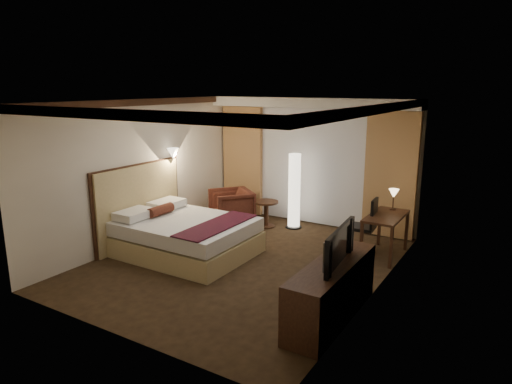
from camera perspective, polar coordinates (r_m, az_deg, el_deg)
The scene contains 21 objects.
floor at distance 7.87m, azimuth -1.54°, elevation -8.75°, with size 4.50×5.50×0.01m, color black.
ceiling at distance 7.31m, azimuth -1.67°, elevation 11.29°, with size 4.50×5.50×0.01m, color white.
back_wall at distance 9.85m, azimuth 7.16°, elevation 3.80°, with size 4.50×0.02×2.70m, color beige.
left_wall at distance 8.88m, azimuth -13.88°, elevation 2.48°, with size 0.02×5.50×2.70m, color beige.
right_wall at distance 6.56m, azimuth 15.13°, elevation -1.32°, with size 0.02×5.50×2.70m, color beige.
crown_molding at distance 7.31m, azimuth -1.66°, elevation 10.82°, with size 4.50×5.50×0.12m, color black, non-canonical shape.
soffit at distance 9.50m, azimuth 6.74°, elevation 11.05°, with size 4.50×0.50×0.20m, color white.
curtain_sheer at distance 9.80m, azimuth 6.95°, elevation 3.16°, with size 2.48×0.04×2.45m, color silver.
curtain_left_drape at distance 10.55m, azimuth -1.63°, elevation 3.97°, with size 1.00×0.14×2.45m, color tan.
curtain_right_drape at distance 9.18m, azimuth 16.48°, elevation 2.03°, with size 1.00×0.14×2.45m, color tan.
wall_sconce at distance 9.21m, azimuth -10.32°, elevation 4.73°, with size 0.24×0.24×0.24m, color white, non-canonical shape.
bed at distance 8.22m, azimuth -8.66°, elevation -5.52°, with size 2.23×1.74×0.65m, color white, non-canonical shape.
headboard at distance 8.84m, azimuth -14.35°, elevation -1.58°, with size 0.12×2.04×1.50m, color tan, non-canonical shape.
armchair at distance 9.80m, azimuth -3.11°, elevation -1.71°, with size 0.82×0.77×0.85m, color #451C14.
side_table at distance 9.68m, azimuth 1.28°, elevation -2.76°, with size 0.51×0.51×0.56m, color black, non-canonical shape.
floor_lamp at distance 9.52m, azimuth 4.81°, elevation 0.13°, with size 0.33×0.33×1.59m, color white, non-canonical shape.
desk at distance 8.34m, azimuth 15.80°, elevation -5.25°, with size 0.55×1.12×0.75m, color black, non-canonical shape.
desk_lamp at distance 8.57m, azimuth 16.79°, elevation -1.02°, with size 0.18×0.18×0.34m, color #FFD899, non-canonical shape.
office_chair at distance 8.35m, azimuth 13.18°, elevation -4.08°, with size 0.49×0.49×1.02m, color black, non-canonical shape.
dresser at distance 6.05m, azimuth 9.44°, elevation -12.09°, with size 0.50×1.94×0.75m, color black, non-canonical shape.
television at distance 5.80m, azimuth 9.42°, elevation -5.79°, with size 1.11×0.64×0.15m, color black.
Camera 1 is at (3.98, -6.12, 2.94)m, focal length 32.00 mm.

